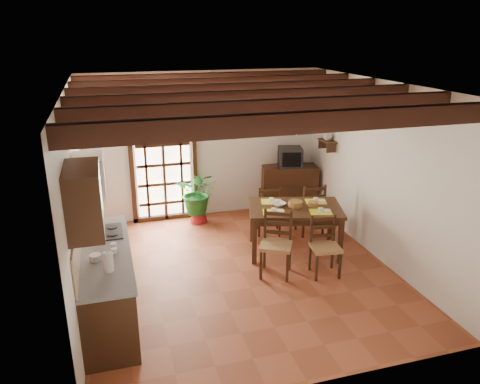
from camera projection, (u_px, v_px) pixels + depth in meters
name	position (u px, v px, depth m)	size (l,w,h in m)	color
ground_plane	(241.00, 272.00, 7.15)	(5.00, 5.00, 0.00)	brown
room_shell	(241.00, 157.00, 6.55)	(4.52, 5.02, 2.81)	silver
ceiling_beams	(241.00, 94.00, 6.26)	(4.50, 4.34, 0.20)	black
french_door	(163.00, 161.00, 8.76)	(1.26, 0.11, 2.32)	white
kitchen_counter	(107.00, 282.00, 5.93)	(0.64, 2.25, 1.38)	black
upper_cabinet	(84.00, 200.00, 4.81)	(0.35, 0.80, 0.70)	black
range_hood	(89.00, 176.00, 5.99)	(0.38, 0.60, 0.54)	white
counter_items	(103.00, 245.00, 5.85)	(0.50, 1.43, 0.25)	black
dining_table	(295.00, 213.00, 7.57)	(1.67, 1.31, 0.80)	#372012
chair_near_left	(276.00, 256.00, 6.99)	(0.60, 0.59, 0.98)	#9A7041
chair_near_right	(325.00, 257.00, 7.00)	(0.46, 0.44, 0.90)	#9A7041
chair_far_left	(269.00, 218.00, 8.41)	(0.51, 0.49, 0.92)	#9A7041
chair_far_right	(310.00, 217.00, 8.42)	(0.45, 0.43, 0.96)	#9A7041
table_setting	(295.00, 202.00, 7.51)	(1.07, 0.72, 0.10)	yellow
table_bowl	(279.00, 204.00, 7.58)	(0.22, 0.22, 0.05)	white
sideboard	(289.00, 188.00, 9.46)	(1.09, 0.49, 0.93)	black
crt_tv	(290.00, 157.00, 9.23)	(0.54, 0.51, 0.39)	black
fuse_box	(278.00, 123.00, 9.22)	(0.25, 0.03, 0.32)	white
plant_pot	(199.00, 217.00, 8.96)	(0.33, 0.33, 0.20)	maroon
potted_plant	(198.00, 194.00, 8.80)	(1.99, 1.71, 2.22)	#144C19
wall_shelf	(327.00, 143.00, 8.67)	(0.20, 0.42, 0.20)	black
shelf_vase	(328.00, 136.00, 8.62)	(0.15, 0.15, 0.15)	#B2BFB2
shelf_flowers	(328.00, 124.00, 8.55)	(0.14, 0.14, 0.36)	yellow
framed_picture	(333.00, 114.00, 8.51)	(0.03, 0.32, 0.32)	brown
pendant_lamp	(296.00, 127.00, 7.21)	(0.36, 0.36, 0.84)	black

